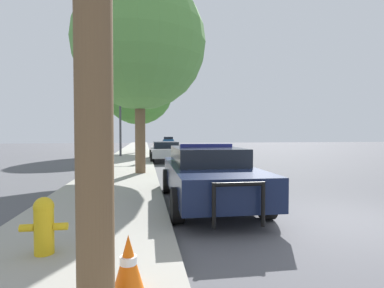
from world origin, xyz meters
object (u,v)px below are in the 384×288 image
Objects in this scene: fire_hydrant at (44,224)px; car_background_distant at (168,140)px; tree_sidewalk_mid at (138,90)px; traffic_cone at (128,263)px; police_car at (207,173)px; tree_sidewalk_near at (140,44)px; car_background_midblock at (165,150)px; traffic_light at (143,102)px.

fire_hydrant is 0.18× the size of car_background_distant.
tree_sidewalk_mid reaches higher than traffic_cone.
police_car is 7.36m from tree_sidewalk_near.
tree_sidewalk_mid is at bearing 91.44° from tree_sidewalk_near.
police_car is 6.62× the size of fire_hydrant.
fire_hydrant is (-2.93, -3.14, -0.23)m from police_car.
tree_sidewalk_near reaches higher than car_background_midblock.
traffic_light is at bearing -83.06° from police_car.
car_background_distant is at bearing -92.53° from police_car.
fire_hydrant is 23.25m from tree_sidewalk_mid.
traffic_light reaches higher than traffic_cone.
car_background_distant is 47.36m from traffic_cone.
police_car is 42.94m from car_background_distant.
car_background_midblock is at bearing -76.23° from tree_sidewalk_mid.
tree_sidewalk_mid is 24.40m from traffic_cone.
traffic_light is 27.99m from car_background_distant.
car_background_distant is 38.07m from tree_sidewalk_near.
car_background_distant is 24.29m from tree_sidewalk_mid.
tree_sidewalk_near is at bearing -93.06° from car_background_distant.
police_car is 8.72× the size of traffic_cone.
tree_sidewalk_mid is at bearing 103.75° from car_background_midblock.
tree_sidewalk_near is (-1.49, -6.65, 4.82)m from car_background_midblock.
traffic_light is 0.71× the size of tree_sidewalk_near.
traffic_cone is at bearing -90.11° from traffic_light.
tree_sidewalk_mid is at bearing -83.21° from police_car.
police_car is at bearing -88.73° from car_background_midblock.
traffic_light reaches higher than police_car.
car_background_midblock is 9.22m from tree_sidewalk_mid.
tree_sidewalk_near is at bearing -88.56° from tree_sidewalk_mid.
traffic_cone is (0.01, -9.64, -5.10)m from tree_sidewalk_near.
tree_sidewalk_near is at bearing 90.06° from traffic_cone.
tree_sidewalk_near is at bearing -71.17° from police_car.
traffic_light is 9.78× the size of traffic_cone.
car_background_midblock is at bearing 77.39° from tree_sidewalk_near.
car_background_distant is (4.06, 27.47, -3.51)m from traffic_light.
car_background_midblock is (-2.62, -30.88, -0.01)m from car_background_distant.
tree_sidewalk_near is at bearing -102.63° from car_background_midblock.
traffic_light is 0.67× the size of tree_sidewalk_mid.
car_background_midblock is 7.79× the size of traffic_cone.
traffic_light is 1.37× the size of car_background_distant.
car_background_distant is at bearing 85.03° from traffic_cone.
traffic_cone is (-0.04, -19.71, -3.79)m from traffic_light.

